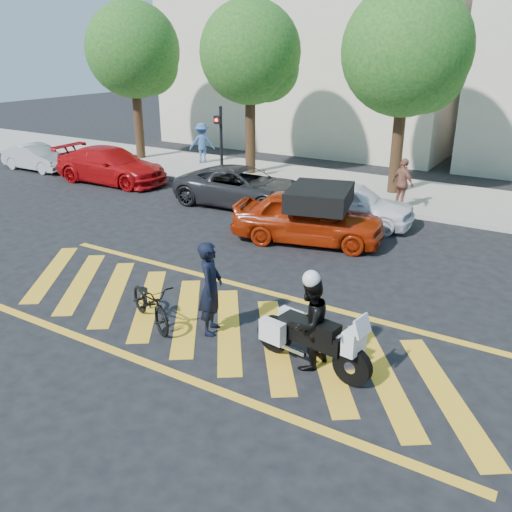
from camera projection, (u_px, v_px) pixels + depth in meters
The scene contains 19 objects.
ground at pixel (209, 322), 11.45m from camera, with size 90.00×90.00×0.00m, color black.
sidewalk at pixel (393, 194), 20.94m from camera, with size 60.00×5.00×0.15m, color #9E998E.
crosswalk at pixel (208, 321), 11.47m from camera, with size 12.33×4.00×0.01m.
building_left at pixel (313, 53), 30.18m from camera, with size 16.00×8.00×10.00m, color beige.
tree_far_left at pixel (136, 54), 25.45m from camera, with size 4.40×4.40×7.41m.
tree_left at pixel (254, 56), 22.30m from camera, with size 4.20×4.20×7.26m.
tree_center at pixel (410, 55), 19.09m from camera, with size 4.60×4.60×7.56m.
signal_pole at pixel (220, 139), 21.64m from camera, with size 0.28×0.43×3.20m.
officer_bike at pixel (211, 288), 10.73m from camera, with size 0.71×0.46×1.93m, color black.
bicycle at pixel (150, 303), 11.22m from camera, with size 0.64×1.83×0.96m, color black.
police_motorcycle at pixel (310, 338), 9.69m from camera, with size 2.41×0.88×1.06m.
officer_moto at pixel (310, 323), 9.58m from camera, with size 0.84×0.66×1.73m, color black.
red_convertible at pixel (308, 217), 15.82m from camera, with size 1.78×4.42×1.51m, color #9E2207.
parked_far_left at pixel (37, 157), 25.00m from camera, with size 1.24×3.56×1.17m, color #94979B.
parked_left at pixel (111, 165), 22.68m from camera, with size 2.06×5.06×1.47m, color #AC0A0D.
parked_mid_left at pixel (243, 187), 19.42m from camera, with size 2.30×4.99×1.39m, color black.
parked_mid_right at pixel (349, 203), 17.43m from camera, with size 1.67×4.14×1.41m, color white.
pedestrian_left at pixel (202, 143), 25.79m from camera, with size 1.20×0.69×1.86m, color #355794.
pedestrian_right at pixel (403, 183), 18.58m from camera, with size 1.01×0.42×1.72m, color #995B45.
Camera 1 is at (6.16, -8.13, 5.48)m, focal length 38.00 mm.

